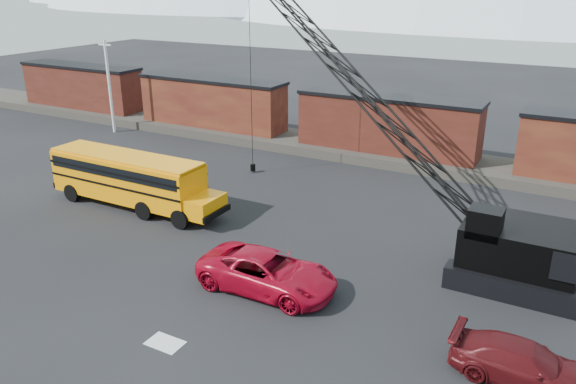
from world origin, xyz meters
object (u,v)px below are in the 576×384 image
at_px(school_bus, 132,179).
at_px(maroon_suv, 524,364).
at_px(red_pickup, 268,272).
at_px(crawler_crane, 348,75).

distance_m(school_bus, maroon_suv, 23.32).
distance_m(school_bus, red_pickup, 12.78).
xyz_separation_m(school_bus, red_pickup, (11.96, -4.41, -0.93)).
xyz_separation_m(school_bus, maroon_suv, (22.65, -5.42, -1.09)).
relative_size(school_bus, maroon_suv, 2.39).
xyz_separation_m(red_pickup, crawler_crane, (-0.61, 9.64, 7.17)).
bearing_deg(crawler_crane, red_pickup, -86.38).
bearing_deg(maroon_suv, school_bus, 77.36).
bearing_deg(school_bus, red_pickup, -20.24).
relative_size(red_pickup, maroon_suv, 1.28).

